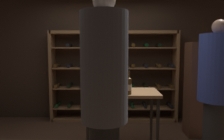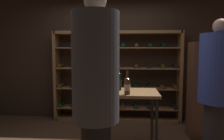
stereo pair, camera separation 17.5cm
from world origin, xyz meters
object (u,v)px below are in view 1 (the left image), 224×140
display_cabinet (200,90)px  wine_glass_stemmed_center (115,86)px  person_guest_blue_shirt (217,84)px  person_bystander_red_print (104,94)px  wine_bottle_red_label (119,81)px  wine_bottle_amber_reserve (99,83)px  tasting_table (122,99)px  wine_glass_stemmed_left (96,83)px  wine_bottle_green_slim (129,85)px  wine_rack (113,77)px

display_cabinet → wine_glass_stemmed_center: 1.65m
person_guest_blue_shirt → person_bystander_red_print: size_ratio=0.94×
person_guest_blue_shirt → display_cabinet: person_guest_blue_shirt is taller
wine_bottle_red_label → wine_bottle_amber_reserve: bearing=-142.4°
tasting_table → wine_bottle_amber_reserve: wine_bottle_amber_reserve is taller
person_guest_blue_shirt → display_cabinet: size_ratio=1.16×
wine_bottle_amber_reserve → wine_glass_stemmed_left: (-0.06, 0.22, -0.03)m
display_cabinet → wine_glass_stemmed_left: display_cabinet is taller
wine_glass_stemmed_left → person_guest_blue_shirt: bearing=-11.7°
wine_bottle_green_slim → wine_rack: bearing=97.9°
display_cabinet → wine_bottle_red_label: size_ratio=4.40×
wine_bottle_amber_reserve → wine_rack: bearing=83.2°
person_guest_blue_shirt → wine_bottle_green_slim: (-1.16, 0.03, -0.02)m
wine_bottle_amber_reserve → wine_glass_stemmed_center: wine_bottle_amber_reserve is taller
display_cabinet → person_bystander_red_print: bearing=-130.4°
person_guest_blue_shirt → wine_glass_stemmed_left: size_ratio=12.49×
display_cabinet → wine_glass_stemmed_left: (-1.74, -0.51, 0.19)m
tasting_table → wine_bottle_green_slim: (0.08, -0.21, 0.23)m
wine_glass_stemmed_left → display_cabinet: bearing=16.3°
person_bystander_red_print → person_guest_blue_shirt: bearing=61.5°
person_guest_blue_shirt → wine_bottle_red_label: (-1.29, 0.33, -0.00)m
wine_bottle_green_slim → wine_glass_stemmed_center: wine_bottle_green_slim is taller
wine_rack → wine_bottle_red_label: wine_rack is taller
person_bystander_red_print → display_cabinet: size_ratio=1.23×
wine_bottle_red_label → wine_glass_stemmed_left: bearing=178.7°
wine_glass_stemmed_left → tasting_table: bearing=-14.1°
tasting_table → wine_bottle_green_slim: bearing=-69.0°
person_bystander_red_print → wine_bottle_red_label: (0.15, 1.31, -0.08)m
wine_bottle_green_slim → person_bystander_red_print: bearing=-105.3°
wine_rack → wine_bottle_red_label: 1.31m
tasting_table → wine_glass_stemmed_center: size_ratio=7.75×
wine_bottle_green_slim → wine_bottle_red_label: bearing=112.3°
wine_rack → wine_bottle_amber_reserve: wine_rack is taller
wine_rack → wine_glass_stemmed_left: size_ratio=17.52×
wine_glass_stemmed_center → wine_glass_stemmed_left: wine_glass_stemmed_left is taller
tasting_table → wine_bottle_amber_reserve: 0.43m
person_bystander_red_print → display_cabinet: (1.55, 1.82, -0.30)m
person_guest_blue_shirt → wine_glass_stemmed_center: person_guest_blue_shirt is taller
display_cabinet → wine_glass_stemmed_center: (-1.46, -0.75, 0.18)m
wine_bottle_red_label → wine_bottle_amber_reserve: wine_bottle_amber_reserve is taller
person_bystander_red_print → wine_glass_stemmed_center: person_bystander_red_print is taller
person_bystander_red_print → wine_glass_stemmed_left: 1.33m
wine_bottle_red_label → wine_glass_stemmed_center: bearing=-104.0°
person_guest_blue_shirt → wine_bottle_red_label: 1.33m
wine_bottle_amber_reserve → wine_glass_stemmed_left: bearing=105.8°
tasting_table → wine_bottle_red_label: bearing=115.4°
wine_bottle_red_label → wine_bottle_amber_reserve: size_ratio=0.98×
display_cabinet → wine_glass_stemmed_center: bearing=-152.8°
tasting_table → wine_glass_stemmed_left: 0.45m
wine_rack → person_guest_blue_shirt: (1.38, -1.63, 0.11)m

